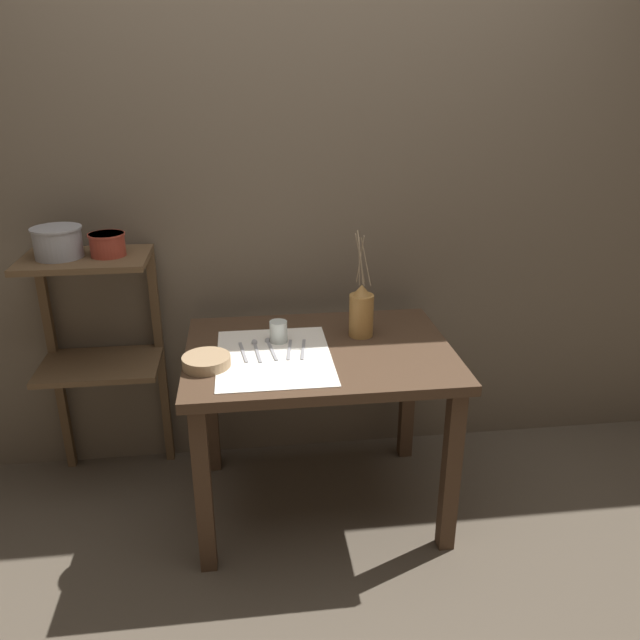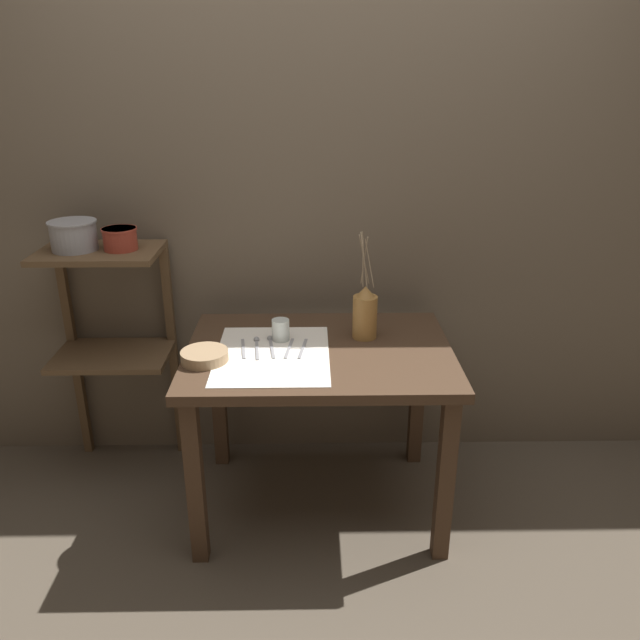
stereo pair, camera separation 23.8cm
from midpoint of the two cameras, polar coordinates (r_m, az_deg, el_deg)
The scene contains 15 objects.
ground_plane at distance 2.81m, azimuth -2.59°, elevation -16.39°, with size 12.00×12.00×0.00m, color brown.
stone_wall_back at distance 2.75m, azimuth -3.87°, elevation 10.52°, with size 7.00×0.06×2.40m.
wooden_table at distance 2.47m, azimuth -2.84°, elevation -4.97°, with size 1.03×0.76×0.73m.
wooden_shelf_unit at distance 2.80m, azimuth -22.03°, elevation -0.66°, with size 0.49×0.34×1.06m.
linen_cloth at distance 2.37m, azimuth -7.10°, elevation -3.43°, with size 0.43×0.54×0.00m.
pitcher_with_flowers at distance 2.50m, azimuth 1.10°, elevation 0.71°, with size 0.10×0.10×0.44m.
wooden_bowl at distance 2.33m, azimuth -13.24°, elevation -3.78°, with size 0.18×0.18×0.04m.
glass_tumbler_near at distance 2.48m, azimuth -6.57°, elevation -1.11°, with size 0.07×0.07×0.09m.
knife_center at distance 2.42m, azimuth -9.86°, elevation -2.98°, with size 0.04×0.18×0.00m.
spoon_outer at distance 2.45m, azimuth -8.69°, elevation -2.45°, with size 0.04×0.19×0.02m.
spoon_inner at distance 2.46m, azimuth -7.42°, elevation -2.29°, with size 0.04×0.19×0.02m.
fork_outer at distance 2.41m, azimuth -5.65°, elevation -2.78°, with size 0.03×0.18×0.00m.
fork_inner at distance 2.41m, azimuth -4.38°, elevation -2.75°, with size 0.04×0.18×0.00m.
metal_pot_large at distance 2.68m, azimuth -25.26°, elevation 6.48°, with size 0.19×0.19×0.12m.
metal_pot_small at distance 2.63m, azimuth -21.37°, elevation 6.48°, with size 0.14×0.14×0.09m.
Camera 1 is at (-0.27, -2.19, 1.74)m, focal length 35.00 mm.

